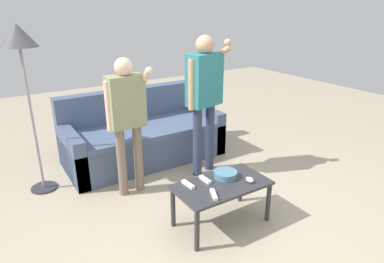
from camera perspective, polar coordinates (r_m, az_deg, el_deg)
The scene contains 11 objects.
ground_plane at distance 3.40m, azimuth 2.66°, elevation -14.17°, with size 12.00×12.00×0.00m, color tan.
couch at distance 4.52m, azimuth -8.29°, elevation -0.83°, with size 1.99×0.91×0.88m.
coffee_table at distance 3.15m, azimuth 5.02°, elevation -9.68°, with size 0.87×0.47×0.42m.
snack_bowl at distance 3.22m, azimuth 5.64°, elevation -7.14°, with size 0.22×0.22×0.06m, color teal.
game_remote_nunchuk at distance 3.17m, azimuth 9.65°, elevation -7.96°, with size 0.06×0.09×0.05m.
floor_lamp at distance 3.74m, azimuth -26.89°, elevation 12.38°, with size 0.36×0.36×1.77m.
player_left at distance 3.49m, azimuth -10.86°, elevation 3.27°, with size 0.43×0.32×1.46m.
player_right at distance 3.86m, azimuth 2.10°, elevation 6.93°, with size 0.51×0.31×1.63m.
game_remote_wand_near at distance 2.92m, azimuth 3.65°, elevation -10.51°, with size 0.10×0.16×0.03m.
game_remote_wand_far at distance 3.07m, azimuth -0.70°, elevation -8.82°, with size 0.05×0.16×0.03m.
game_remote_wand_spare at distance 3.14m, azimuth 2.22°, elevation -8.05°, with size 0.04×0.15×0.03m.
Camera 1 is at (-1.62, -2.27, 1.94)m, focal length 31.84 mm.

